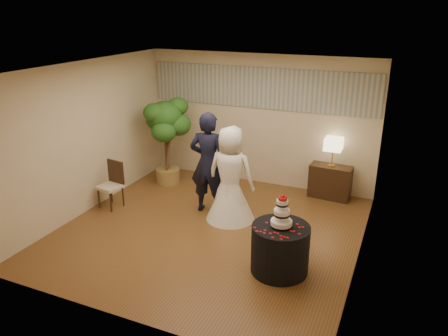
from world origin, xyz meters
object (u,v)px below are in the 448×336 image
at_px(table_lamp, 333,152).
at_px(side_chair, 110,185).
at_px(bride, 230,174).
at_px(wedding_cake, 282,211).
at_px(ficus_tree, 166,141).
at_px(cake_table, 280,249).
at_px(groom, 208,163).
at_px(console, 330,182).

distance_m(table_lamp, side_chair, 4.41).
height_order(bride, wedding_cake, bride).
xyz_separation_m(wedding_cake, side_chair, (-3.64, 0.80, -0.53)).
relative_size(bride, side_chair, 1.93).
bearing_deg(ficus_tree, side_chair, -103.60).
relative_size(cake_table, side_chair, 0.93).
xyz_separation_m(cake_table, side_chair, (-3.64, 0.80, 0.09)).
distance_m(wedding_cake, table_lamp, 2.97).
height_order(groom, side_chair, groom).
bearing_deg(wedding_cake, groom, 142.18).
distance_m(console, table_lamp, 0.63).
bearing_deg(console, table_lamp, 0.00).
height_order(groom, bride, groom).
bearing_deg(bride, table_lamp, -133.86).
xyz_separation_m(groom, side_chair, (-1.81, -0.62, -0.51)).
distance_m(cake_table, side_chair, 3.73).
height_order(cake_table, wedding_cake, wedding_cake).
height_order(console, side_chair, side_chair).
distance_m(cake_table, table_lamp, 3.03).
xyz_separation_m(bride, ficus_tree, (-1.94, 1.06, 0.09)).
xyz_separation_m(bride, cake_table, (1.32, -1.28, -0.51)).
bearing_deg(groom, bride, 156.62).
bearing_deg(ficus_tree, console, 10.36).
distance_m(groom, console, 2.60).
bearing_deg(cake_table, console, 86.73).
relative_size(bride, ficus_tree, 0.91).
distance_m(table_lamp, ficus_tree, 3.49).
height_order(cake_table, table_lamp, table_lamp).
relative_size(groom, console, 2.35).
relative_size(groom, side_chair, 2.12).
xyz_separation_m(groom, table_lamp, (2.00, 1.54, 0.01)).
bearing_deg(bride, console, -133.86).
xyz_separation_m(groom, wedding_cake, (1.83, -1.42, 0.02)).
relative_size(wedding_cake, side_chair, 0.55).
relative_size(wedding_cake, ficus_tree, 0.26).
bearing_deg(console, cake_table, -89.37).
bearing_deg(side_chair, groom, 28.26).
xyz_separation_m(wedding_cake, table_lamp, (0.17, 2.96, -0.01)).
bearing_deg(table_lamp, side_chair, -150.37).
bearing_deg(side_chair, table_lamp, 38.94).
distance_m(bride, cake_table, 1.91).
relative_size(console, side_chair, 0.90).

